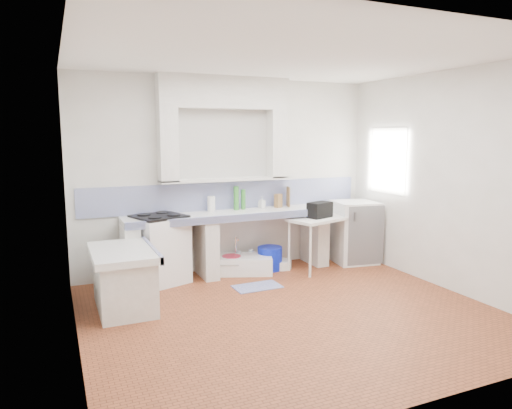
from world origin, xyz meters
name	(u,v)px	position (x,y,z in m)	size (l,w,h in m)	color
floor	(291,313)	(0.00, 0.00, 0.00)	(4.50, 4.50, 0.00)	brown
ceiling	(294,56)	(0.00, 0.00, 2.80)	(4.50, 4.50, 0.00)	white
wall_back	(229,175)	(0.00, 2.00, 1.40)	(4.50, 4.50, 0.00)	white
wall_front	(427,220)	(0.00, -2.00, 1.40)	(4.50, 4.50, 0.00)	white
wall_left	(71,201)	(-2.25, 0.00, 1.40)	(4.50, 4.50, 0.00)	white
wall_right	(449,181)	(2.25, 0.00, 1.40)	(4.50, 4.50, 0.00)	white
alcove_mass	(225,92)	(-0.10, 1.88, 2.58)	(1.90, 0.25, 0.45)	white
window_frame	(397,161)	(2.42, 1.20, 1.60)	(0.35, 0.86, 1.06)	#362311
lace_valance	(391,135)	(2.28, 1.20, 1.98)	(0.01, 0.84, 0.24)	white
counter_slab	(230,215)	(-0.10, 1.70, 0.86)	(3.00, 0.60, 0.08)	white
counter_lip	(237,218)	(-0.10, 1.42, 0.86)	(3.00, 0.04, 0.10)	navy
counter_pier_left	(131,256)	(-1.50, 1.70, 0.41)	(0.20, 0.55, 0.82)	white
counter_pier_mid	(207,248)	(-0.45, 1.70, 0.41)	(0.20, 0.55, 0.82)	white
counter_pier_right	(315,237)	(1.30, 1.70, 0.41)	(0.20, 0.55, 0.82)	white
peninsula_top	(123,253)	(-1.70, 0.90, 0.66)	(0.70, 1.10, 0.08)	white
peninsula_base	(124,282)	(-1.70, 0.90, 0.31)	(0.60, 1.00, 0.62)	white
peninsula_lip	(152,250)	(-1.37, 0.90, 0.66)	(0.04, 1.10, 0.10)	navy
backsplash	(229,195)	(0.00, 1.99, 1.10)	(4.27, 0.03, 0.40)	navy
stove	(160,250)	(-1.11, 1.70, 0.45)	(0.63, 0.61, 0.90)	white
sink	(240,265)	(0.05, 1.69, 0.11)	(0.91, 0.49, 0.22)	white
side_table	(319,243)	(1.20, 1.40, 0.39)	(0.94, 0.52, 0.04)	white
fridge	(354,232)	(1.91, 1.53, 0.48)	(0.62, 0.62, 0.96)	white
bucket_red	(232,264)	(-0.08, 1.72, 0.13)	(0.27, 0.27, 0.26)	red
bucket_orange	(243,266)	(0.07, 1.61, 0.12)	(0.26, 0.26, 0.24)	orange
bucket_blue	(270,258)	(0.51, 1.66, 0.17)	(0.36, 0.36, 0.34)	#0A1DC2
basin_white	(281,264)	(0.68, 1.64, 0.06)	(0.32, 0.32, 0.13)	white
water_bottle_a	(238,260)	(0.08, 1.85, 0.14)	(0.07, 0.07, 0.28)	silver
water_bottle_b	(251,259)	(0.29, 1.85, 0.14)	(0.07, 0.07, 0.28)	silver
black_bag	(320,210)	(1.19, 1.39, 0.90)	(0.36, 0.21, 0.23)	black
green_bottle_a	(236,198)	(0.05, 1.85, 1.07)	(0.08, 0.08, 0.35)	#337E2E
green_bottle_b	(243,199)	(0.17, 1.85, 1.05)	(0.06, 0.06, 0.30)	#337E2E
knife_block	(278,201)	(0.72, 1.82, 1.00)	(0.10, 0.08, 0.20)	olive
cutting_board	(288,197)	(0.91, 1.85, 1.05)	(0.02, 0.22, 0.30)	olive
paper_towel	(211,204)	(-0.33, 1.85, 1.01)	(0.11, 0.11, 0.22)	white
soap_bottle	(262,202)	(0.47, 1.85, 0.99)	(0.08, 0.08, 0.18)	white
rug	(257,287)	(0.01, 0.98, 0.01)	(0.62, 0.35, 0.01)	navy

